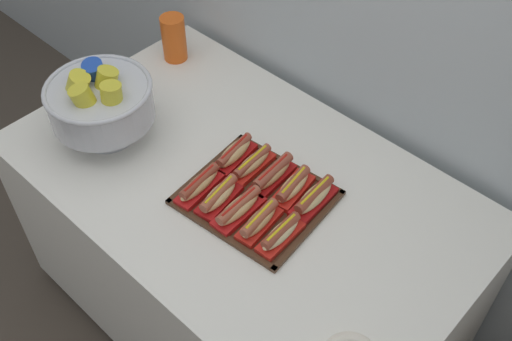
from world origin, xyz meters
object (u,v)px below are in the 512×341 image
(buffet_table, at_px, (243,250))
(serving_tray, at_px, (256,198))
(hot_dog_0, at_px, (200,184))
(hot_dog_4, at_px, (281,234))
(cup_stack, at_px, (174,38))
(hot_dog_6, at_px, (253,164))
(hot_dog_7, at_px, (273,174))
(hot_dog_9, at_px, (314,198))
(hot_dog_1, at_px, (219,196))
(hot_dog_5, at_px, (234,153))
(hot_dog_2, at_px, (239,208))
(hot_dog_8, at_px, (293,187))
(punch_bowl, at_px, (100,101))
(hot_dog_3, at_px, (259,221))

(buffet_table, height_order, serving_tray, serving_tray)
(serving_tray, distance_m, hot_dog_0, 0.17)
(hot_dog_4, distance_m, cup_stack, 0.94)
(hot_dog_6, bearing_deg, hot_dog_4, -30.85)
(hot_dog_7, distance_m, hot_dog_9, 0.15)
(serving_tray, height_order, hot_dog_6, hot_dog_6)
(hot_dog_1, height_order, hot_dog_5, same)
(serving_tray, xyz_separation_m, hot_dog_2, (0.01, -0.08, 0.03))
(buffet_table, relative_size, hot_dog_7, 8.35)
(hot_dog_2, distance_m, hot_dog_6, 0.18)
(hot_dog_8, distance_m, cup_stack, 0.80)
(serving_tray, height_order, hot_dog_8, hot_dog_8)
(hot_dog_5, xyz_separation_m, hot_dog_9, (0.30, 0.03, 0.00))
(punch_bowl, bearing_deg, hot_dog_6, 24.23)
(serving_tray, xyz_separation_m, hot_dog_6, (-0.08, 0.08, 0.03))
(hot_dog_7, bearing_deg, hot_dog_9, 5.40)
(hot_dog_6, xyz_separation_m, hot_dog_7, (0.07, 0.01, 0.01))
(buffet_table, distance_m, serving_tray, 0.38)
(hot_dog_4, relative_size, hot_dog_9, 0.93)
(serving_tray, bearing_deg, hot_dog_2, -84.60)
(hot_dog_3, bearing_deg, hot_dog_4, 5.40)
(hot_dog_1, distance_m, hot_dog_7, 0.18)
(hot_dog_9, distance_m, punch_bowl, 0.73)
(hot_dog_6, height_order, hot_dog_7, hot_dog_7)
(hot_dog_5, bearing_deg, hot_dog_8, 5.40)
(hot_dog_0, height_order, hot_dog_1, same)
(hot_dog_7, relative_size, hot_dog_8, 1.05)
(hot_dog_0, height_order, hot_dog_4, same)
(hot_dog_0, distance_m, hot_dog_5, 0.17)
(hot_dog_7, height_order, punch_bowl, punch_bowl)
(hot_dog_8, relative_size, hot_dog_9, 0.96)
(hot_dog_1, bearing_deg, hot_dog_0, -174.60)
(hot_dog_8, bearing_deg, serving_tray, -126.87)
(hot_dog_6, distance_m, punch_bowl, 0.52)
(serving_tray, height_order, punch_bowl, punch_bowl)
(hot_dog_8, bearing_deg, cup_stack, 164.28)
(hot_dog_0, height_order, hot_dog_5, same)
(hot_dog_0, height_order, cup_stack, cup_stack)
(hot_dog_6, height_order, punch_bowl, punch_bowl)
(hot_dog_8, xyz_separation_m, cup_stack, (-0.77, 0.22, 0.05))
(serving_tray, xyz_separation_m, hot_dog_7, (-0.01, 0.08, 0.03))
(buffet_table, distance_m, hot_dog_3, 0.45)
(hot_dog_5, bearing_deg, hot_dog_1, -60.15)
(serving_tray, height_order, hot_dog_3, hot_dog_3)
(hot_dog_2, distance_m, hot_dog_5, 0.22)
(hot_dog_2, distance_m, hot_dog_7, 0.17)
(hot_dog_6, height_order, cup_stack, cup_stack)
(hot_dog_3, bearing_deg, serving_tray, 137.68)
(hot_dog_3, height_order, cup_stack, cup_stack)
(hot_dog_1, relative_size, hot_dog_2, 0.94)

